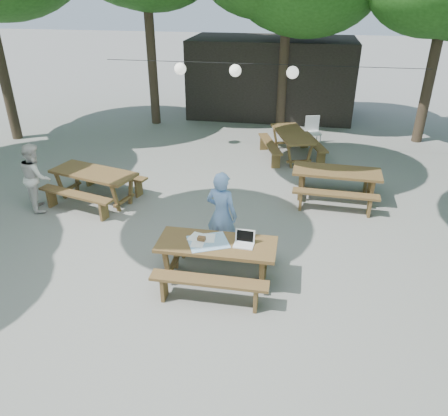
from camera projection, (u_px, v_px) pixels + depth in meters
name	position (u px, v px, depth m)	size (l,w,h in m)	color
ground	(195.00, 262.00, 8.11)	(80.00, 80.00, 0.00)	slate
pavilion	(271.00, 77.00, 16.55)	(6.00, 3.00, 2.80)	black
main_picnic_table	(217.00, 261.00, 7.46)	(2.00, 1.58, 0.75)	brown
picnic_table_nw	(95.00, 186.00, 10.19)	(2.25, 2.02, 0.75)	brown
picnic_table_ne	(335.00, 185.00, 10.25)	(2.03, 1.66, 0.75)	brown
picnic_table_far_e	(292.00, 145.00, 12.75)	(2.09, 2.30, 0.75)	brown
woman	(222.00, 215.00, 7.99)	(0.61, 0.40, 1.68)	#779CD9
second_person	(36.00, 177.00, 9.71)	(0.75, 0.58, 1.54)	silver
plastic_chair	(312.00, 137.00, 13.77)	(0.54, 0.54, 0.90)	silver
laptop	(244.00, 241.00, 7.23)	(0.34, 0.28, 0.24)	white
tabletop_clutter	(206.00, 241.00, 7.32)	(0.82, 0.77, 0.08)	teal
paper_lanterns	(236.00, 70.00, 12.27)	(9.00, 0.34, 0.38)	black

